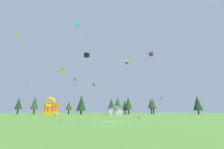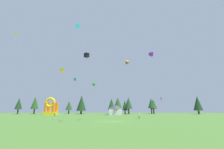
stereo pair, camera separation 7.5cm
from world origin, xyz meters
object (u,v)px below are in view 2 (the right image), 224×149
Objects in this scene: kite_lime_diamond at (16,36)px; festival_tent at (116,110)px; kite_yellow_diamond at (63,70)px; kite_green_parafoil at (94,85)px; inflatable_yellow_castle at (51,108)px; person_midfield at (139,115)px; kite_pink_diamond at (162,99)px; kite_purple_delta at (152,53)px; kite_black_box at (87,55)px; kite_orange_delta at (128,62)px; kite_teal_box at (75,79)px; person_far_side at (55,115)px; kite_blue_parafoil at (127,63)px; kite_cyan_diamond at (77,27)px.

festival_tent is at bearing 35.85° from kite_lime_diamond.
kite_lime_diamond is at bearing -179.55° from kite_yellow_diamond.
inflatable_yellow_castle is at bearing 126.96° from kite_green_parafoil.
kite_pink_diamond is at bearing 27.13° from person_midfield.
kite_lime_diamond is 49.51m from kite_purple_delta.
kite_black_box is 1.64× the size of kite_green_parafoil.
kite_teal_box is at bearing -138.69° from kite_orange_delta.
kite_yellow_diamond is 5.48m from kite_teal_box.
inflatable_yellow_castle reaches higher than festival_tent.
festival_tent is at bearing 101.93° from person_far_side.
kite_lime_diamond is at bearing -162.57° from kite_pink_diamond.
kite_purple_delta is 16.20× the size of person_midfield.
kite_blue_parafoil is 21.15m from festival_tent.
kite_yellow_diamond reaches higher than person_midfield.
kite_purple_delta reaches higher than person_far_side.
person_midfield is 38.26m from inflatable_yellow_castle.
kite_teal_box is 0.46× the size of kite_purple_delta.
festival_tent is at bearing 54.56° from kite_yellow_diamond.
kite_cyan_diamond is at bearing -125.39° from kite_orange_delta.
inflatable_yellow_castle is at bearing 118.11° from kite_yellow_diamond.
kite_purple_delta is at bearing -21.69° from festival_tent.
kite_orange_delta reaches higher than kite_blue_parafoil.
kite_orange_delta is 10.87m from kite_purple_delta.
kite_pink_diamond is at bearing -4.60° from inflatable_yellow_castle.
kite_blue_parafoil reaches higher than festival_tent.
festival_tent is (11.48, 25.67, -24.21)m from kite_cyan_diamond.
kite_orange_delta is 21.10m from kite_pink_diamond.
kite_black_box is 0.98× the size of kite_yellow_diamond.
kite_lime_diamond is at bearing -160.37° from kite_purple_delta.
inflatable_yellow_castle is (-41.32, 2.25, -22.56)m from kite_purple_delta.
kite_orange_delta reaches higher than inflatable_yellow_castle.
inflatable_yellow_castle is at bearing 155.51° from person_far_side.
kite_purple_delta reaches higher than kite_black_box.
kite_purple_delta is (26.72, 19.61, -1.05)m from kite_cyan_diamond.
kite_teal_box is 0.45× the size of kite_cyan_diamond.
kite_orange_delta is at bearing 54.61° from kite_cyan_diamond.
kite_black_box is 8.67× the size of person_midfield.
kite_black_box is 17.07m from kite_cyan_diamond.
person_far_side is at bearing -65.97° from inflatable_yellow_castle.
kite_blue_parafoil is at bearing 20.78° from kite_teal_box.
kite_blue_parafoil is at bearing 42.12° from kite_cyan_diamond.
kite_lime_diamond reaches higher than kite_orange_delta.
kite_pink_diamond is 4.12× the size of person_midfield.
person_far_side is at bearing 159.53° from kite_green_parafoil.
kite_yellow_diamond is at bearing -152.19° from kite_purple_delta.
person_midfield is 21.69m from person_far_side.
kite_lime_diamond is at bearing 147.87° from person_midfield.
kite_orange_delta is at bearing 29.77° from kite_lime_diamond.
kite_black_box is 0.54× the size of kite_purple_delta.
kite_teal_box is 2.26× the size of festival_tent.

